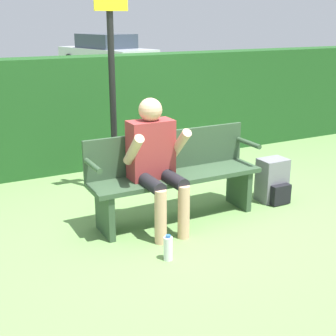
{
  "coord_description": "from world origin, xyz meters",
  "views": [
    {
      "loc": [
        -2.09,
        -3.83,
        1.94
      ],
      "look_at": [
        -0.15,
        -0.1,
        0.6
      ],
      "focal_mm": 50.0,
      "sensor_mm": 36.0,
      "label": 1
    }
  ],
  "objects_px": {
    "water_bottle": "(168,248)",
    "parked_car": "(106,53)",
    "backpack": "(273,181)",
    "park_bench": "(174,174)",
    "person_seated": "(155,158)",
    "signpost": "(112,78)"
  },
  "relations": [
    {
      "from": "water_bottle",
      "to": "parked_car",
      "type": "xyz_separation_m",
      "value": [
        4.9,
        14.62,
        0.54
      ]
    },
    {
      "from": "backpack",
      "to": "parked_car",
      "type": "height_order",
      "value": "parked_car"
    },
    {
      "from": "park_bench",
      "to": "water_bottle",
      "type": "height_order",
      "value": "park_bench"
    },
    {
      "from": "water_bottle",
      "to": "backpack",
      "type": "bearing_deg",
      "value": 21.79
    },
    {
      "from": "water_bottle",
      "to": "person_seated",
      "type": "bearing_deg",
      "value": 72.6
    },
    {
      "from": "backpack",
      "to": "water_bottle",
      "type": "distance_m",
      "value": 1.78
    },
    {
      "from": "backpack",
      "to": "parked_car",
      "type": "distance_m",
      "value": 14.34
    },
    {
      "from": "park_bench",
      "to": "parked_car",
      "type": "xyz_separation_m",
      "value": [
        4.44,
        13.86,
        0.18
      ]
    },
    {
      "from": "person_seated",
      "to": "water_bottle",
      "type": "bearing_deg",
      "value": -107.4
    },
    {
      "from": "park_bench",
      "to": "water_bottle",
      "type": "xyz_separation_m",
      "value": [
        -0.46,
        -0.76,
        -0.36
      ]
    },
    {
      "from": "water_bottle",
      "to": "parked_car",
      "type": "relative_size",
      "value": 0.05
    },
    {
      "from": "person_seated",
      "to": "signpost",
      "type": "height_order",
      "value": "signpost"
    },
    {
      "from": "park_bench",
      "to": "signpost",
      "type": "distance_m",
      "value": 1.28
    },
    {
      "from": "water_bottle",
      "to": "signpost",
      "type": "height_order",
      "value": "signpost"
    },
    {
      "from": "water_bottle",
      "to": "signpost",
      "type": "bearing_deg",
      "value": 83.54
    },
    {
      "from": "park_bench",
      "to": "backpack",
      "type": "xyz_separation_m",
      "value": [
        1.19,
        -0.1,
        -0.24
      ]
    },
    {
      "from": "backpack",
      "to": "signpost",
      "type": "relative_size",
      "value": 0.21
    },
    {
      "from": "backpack",
      "to": "person_seated",
      "type": "bearing_deg",
      "value": -179.5
    },
    {
      "from": "person_seated",
      "to": "water_bottle",
      "type": "xyz_separation_m",
      "value": [
        -0.2,
        -0.65,
        -0.59
      ]
    },
    {
      "from": "park_bench",
      "to": "backpack",
      "type": "relative_size",
      "value": 3.67
    },
    {
      "from": "park_bench",
      "to": "signpost",
      "type": "height_order",
      "value": "signpost"
    },
    {
      "from": "backpack",
      "to": "parked_car",
      "type": "xyz_separation_m",
      "value": [
        3.25,
        13.96,
        0.42
      ]
    }
  ]
}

